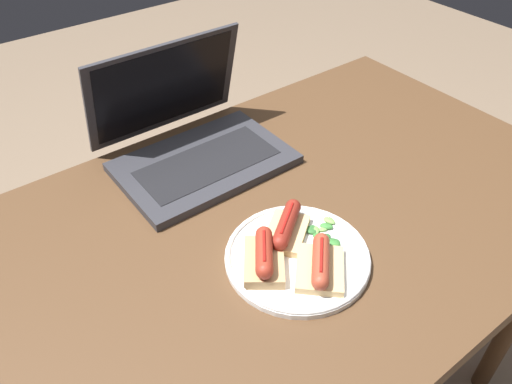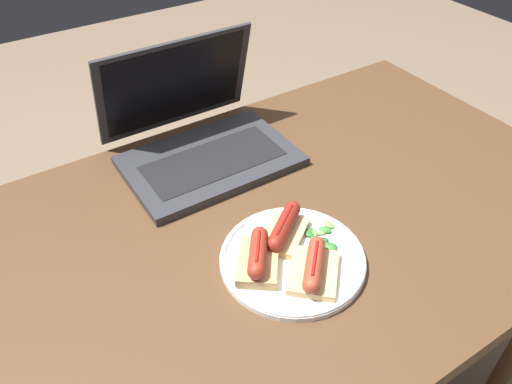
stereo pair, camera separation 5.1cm
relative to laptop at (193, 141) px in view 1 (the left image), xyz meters
name	(u,v)px [view 1 (the left image)]	position (x,y,z in m)	size (l,w,h in m)	color
desk	(287,241)	(0.05, -0.25, -0.12)	(1.20, 0.75, 0.75)	#4C331E
laptop	(193,141)	(0.00, 0.00, 0.00)	(0.34, 0.28, 0.23)	#2D2D33
plate	(297,256)	(-0.02, -0.35, -0.03)	(0.24, 0.24, 0.02)	white
sausage_toast_left	(264,257)	(-0.07, -0.33, -0.01)	(0.11, 0.12, 0.05)	tan
sausage_toast_middle	(286,228)	(0.00, -0.30, -0.01)	(0.11, 0.11, 0.04)	tan
sausage_toast_right	(320,265)	(-0.01, -0.40, -0.01)	(0.12, 0.12, 0.04)	tan
salad_pile	(324,234)	(0.05, -0.34, -0.03)	(0.06, 0.07, 0.01)	#2D662D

